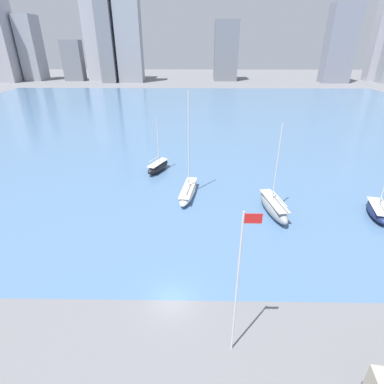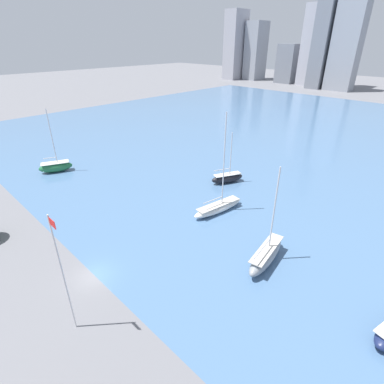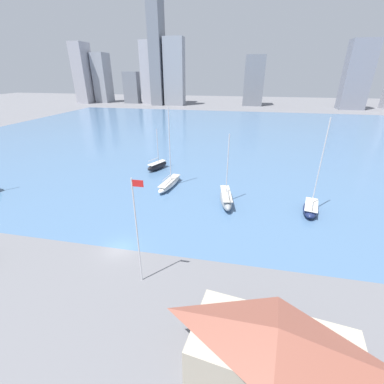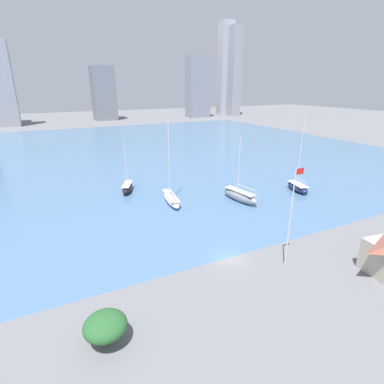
{
  "view_description": "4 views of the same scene",
  "coord_description": "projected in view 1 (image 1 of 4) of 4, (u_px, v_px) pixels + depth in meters",
  "views": [
    {
      "loc": [
        2.21,
        -20.43,
        21.86
      ],
      "look_at": [
        1.68,
        11.39,
        5.7
      ],
      "focal_mm": 28.0,
      "sensor_mm": 36.0,
      "label": 1
    },
    {
      "loc": [
        26.93,
        -11.03,
        24.73
      ],
      "look_at": [
        -2.78,
        19.15,
        3.02
      ],
      "focal_mm": 28.0,
      "sensor_mm": 36.0,
      "label": 2
    },
    {
      "loc": [
        15.18,
        -25.7,
        21.69
      ],
      "look_at": [
        7.26,
        13.5,
        2.99
      ],
      "focal_mm": 24.0,
      "sensor_mm": 36.0,
      "label": 3
    },
    {
      "loc": [
        -19.09,
        -28.02,
        21.06
      ],
      "look_at": [
        3.15,
        16.92,
        3.16
      ],
      "focal_mm": 28.0,
      "sensor_mm": 36.0,
      "label": 4
    }
  ],
  "objects": [
    {
      "name": "ground_plane",
      "position": [
        172.0,
        301.0,
        28.14
      ],
      "size": [
        500.0,
        500.0,
        0.0
      ],
      "primitive_type": "plane",
      "color": "slate"
    },
    {
      "name": "harbor_water",
      "position": [
        190.0,
        121.0,
        90.54
      ],
      "size": [
        180.0,
        140.0,
        0.0
      ],
      "color": "#4C7099",
      "rests_on": "ground_plane"
    },
    {
      "name": "flag_pole",
      "position": [
        238.0,
        284.0,
        20.71
      ],
      "size": [
        1.24,
        0.14,
        12.63
      ],
      "color": "silver",
      "rests_on": "ground_plane"
    },
    {
      "name": "distant_city_skyline",
      "position": [
        182.0,
        37.0,
        168.09
      ],
      "size": [
        225.15,
        24.19,
        67.46
      ],
      "color": "#9E9EA8",
      "rests_on": "ground_plane"
    },
    {
      "name": "sailboat_black",
      "position": [
        158.0,
        167.0,
        55.41
      ],
      "size": [
        4.34,
        6.61,
        9.8
      ],
      "rotation": [
        0.0,
        0.0,
        -0.43
      ],
      "color": "black",
      "rests_on": "harbor_water"
    },
    {
      "name": "sailboat_white",
      "position": [
        188.0,
        191.0,
        46.82
      ],
      "size": [
        3.46,
        9.77,
        15.77
      ],
      "rotation": [
        0.0,
        0.0,
        -0.15
      ],
      "color": "white",
      "rests_on": "harbor_water"
    },
    {
      "name": "sailboat_navy",
      "position": [
        378.0,
        210.0,
        41.21
      ],
      "size": [
        3.9,
        6.99,
        15.72
      ],
      "rotation": [
        0.0,
        0.0,
        -0.24
      ],
      "color": "#19234C",
      "rests_on": "harbor_water"
    },
    {
      "name": "sailboat_gray",
      "position": [
        273.0,
        206.0,
        41.78
      ],
      "size": [
        3.43,
        8.87,
        12.57
      ],
      "rotation": [
        0.0,
        0.0,
        0.17
      ],
      "color": "gray",
      "rests_on": "harbor_water"
    }
  ]
}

